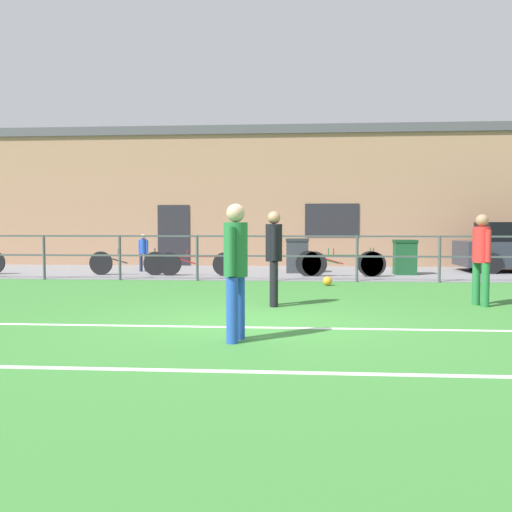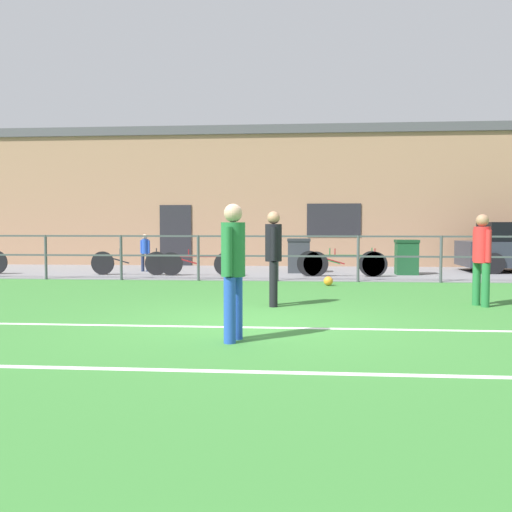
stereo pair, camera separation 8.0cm
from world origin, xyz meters
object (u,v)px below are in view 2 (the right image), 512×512
object	(u,v)px
player_goalkeeper	(273,252)
bicycle_parked_0	(129,263)
trash_bin_0	(407,257)
player_winger	(482,254)
bicycle_parked_1	(198,264)
bicycle_parked_3	(345,264)
bicycle_parked_4	(340,263)
soccer_ball_match	(328,281)
player_striker	(233,264)
spectator_child	(145,250)
trash_bin_1	(299,255)

from	to	relation	value
player_goalkeeper	bicycle_parked_0	size ratio (longest dim) A/B	0.75
player_goalkeeper	trash_bin_0	world-z (taller)	player_goalkeeper
player_winger	bicycle_parked_1	bearing A→B (deg)	28.37
bicycle_parked_0	trash_bin_0	bearing A→B (deg)	5.82
player_goalkeeper	bicycle_parked_0	distance (m)	7.00
player_winger	trash_bin_0	bearing A→B (deg)	-18.99
player_goalkeeper	player_winger	bearing A→B (deg)	90.68
bicycle_parked_1	player_winger	bearing A→B (deg)	-41.02
bicycle_parked_3	bicycle_parked_4	size ratio (longest dim) A/B	0.96
soccer_ball_match	bicycle_parked_0	bearing A→B (deg)	158.56
player_striker	bicycle_parked_3	bearing A→B (deg)	179.89
bicycle_parked_1	bicycle_parked_3	distance (m)	3.99
soccer_ball_match	bicycle_parked_3	size ratio (longest dim) A/B	0.10
player_striker	trash_bin_0	xyz separation A→B (m)	(3.74, 9.26, -0.43)
player_striker	bicycle_parked_4	bearing A→B (deg)	-179.31
spectator_child	bicycle_parked_3	world-z (taller)	spectator_child
soccer_ball_match	spectator_child	xyz separation A→B (m)	(-5.30, 3.34, 0.55)
bicycle_parked_0	bicycle_parked_1	xyz separation A→B (m)	(1.95, -0.06, -0.01)
spectator_child	bicycle_parked_4	size ratio (longest dim) A/B	0.48
spectator_child	trash_bin_1	size ratio (longest dim) A/B	1.12
player_goalkeeper	player_winger	xyz separation A→B (m)	(3.58, 0.28, -0.03)
player_striker	player_winger	world-z (taller)	player_striker
bicycle_parked_1	bicycle_parked_4	distance (m)	3.87
player_winger	trash_bin_0	xyz separation A→B (m)	(-0.17, 6.00, -0.39)
player_striker	bicycle_parked_1	bearing A→B (deg)	-153.52
player_goalkeeper	trash_bin_0	size ratio (longest dim) A/B	1.68
trash_bin_0	trash_bin_1	world-z (taller)	trash_bin_1
bicycle_parked_1	bicycle_parked_4	world-z (taller)	bicycle_parked_4
player_goalkeeper	player_winger	world-z (taller)	player_goalkeeper
player_winger	bicycle_parked_0	xyz separation A→B (m)	(-7.88, 5.22, -0.54)
player_striker	trash_bin_0	bearing A→B (deg)	171.00
soccer_ball_match	player_goalkeeper	bearing A→B (deg)	-108.09
player_winger	trash_bin_1	xyz separation A→B (m)	(-3.18, 6.38, -0.38)
trash_bin_1	bicycle_parked_0	bearing A→B (deg)	-166.03
spectator_child	bicycle_parked_1	distance (m)	2.27
player_goalkeeper	trash_bin_1	size ratio (longest dim) A/B	1.64
bicycle_parked_4	trash_bin_0	world-z (taller)	trash_bin_0
trash_bin_0	player_winger	bearing A→B (deg)	-88.38
spectator_child	bicycle_parked_4	xyz separation A→B (m)	(5.72, -1.22, -0.28)
player_winger	spectator_child	size ratio (longest dim) A/B	1.42
bicycle_parked_1	bicycle_parked_3	world-z (taller)	bicycle_parked_3
player_winger	bicycle_parked_0	bearing A→B (deg)	35.88
bicycle_parked_3	player_striker	bearing A→B (deg)	-103.07
soccer_ball_match	trash_bin_0	bearing A→B (deg)	51.54
player_striker	bicycle_parked_4	size ratio (longest dim) A/B	0.70
player_winger	soccer_ball_match	distance (m)	4.04
player_striker	player_winger	xyz separation A→B (m)	(3.91, 3.26, -0.04)
spectator_child	soccer_ball_match	bearing A→B (deg)	157.86
player_striker	bicycle_parked_0	world-z (taller)	player_striker
player_winger	bicycle_parked_1	xyz separation A→B (m)	(-5.93, 5.16, -0.55)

